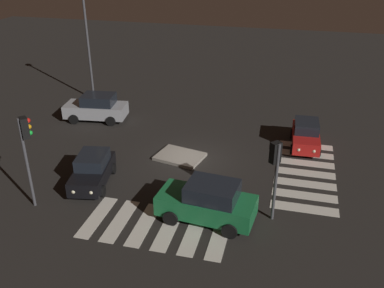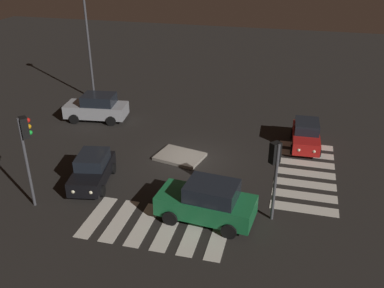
% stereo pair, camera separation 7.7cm
% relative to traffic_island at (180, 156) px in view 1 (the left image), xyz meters
% --- Properties ---
extents(ground_plane, '(80.00, 80.00, 0.00)m').
position_rel_traffic_island_xyz_m(ground_plane, '(0.73, -0.02, -0.09)').
color(ground_plane, black).
extents(traffic_island, '(2.98, 2.48, 0.18)m').
position_rel_traffic_island_xyz_m(traffic_island, '(0.00, 0.00, 0.00)').
color(traffic_island, gray).
rests_on(traffic_island, ground).
extents(car_red, '(1.84, 3.72, 1.60)m').
position_rel_traffic_island_xyz_m(car_red, '(7.02, 3.35, 0.69)').
color(car_red, red).
rests_on(car_red, ground).
extents(car_silver, '(4.43, 2.42, 1.86)m').
position_rel_traffic_island_xyz_m(car_silver, '(-7.16, 4.07, 0.82)').
color(car_silver, '#9EA0A5').
rests_on(car_silver, ground).
extents(car_black, '(2.24, 3.88, 1.61)m').
position_rel_traffic_island_xyz_m(car_black, '(-3.60, -3.81, 0.70)').
color(car_black, black).
rests_on(car_black, ground).
extents(car_green, '(4.56, 2.41, 1.92)m').
position_rel_traffic_island_xyz_m(car_green, '(2.83, -5.41, 0.86)').
color(car_green, '#196B38').
rests_on(car_green, ground).
extents(traffic_light_east, '(0.53, 0.54, 3.81)m').
position_rel_traffic_island_xyz_m(traffic_light_east, '(5.58, -4.54, 2.80)').
color(traffic_light_east, '#47474C').
rests_on(traffic_light_east, ground).
extents(traffic_light_south, '(0.54, 0.54, 4.52)m').
position_rel_traffic_island_xyz_m(traffic_light_south, '(-5.35, -6.26, 3.34)').
color(traffic_light_south, '#47474C').
rests_on(traffic_light_south, ground).
extents(street_lamp, '(0.56, 0.56, 8.17)m').
position_rel_traffic_island_xyz_m(street_lamp, '(-9.28, 7.82, 5.43)').
color(street_lamp, '#47474C').
rests_on(street_lamp, ground).
extents(crosswalk_near, '(6.45, 3.20, 0.02)m').
position_rel_traffic_island_xyz_m(crosswalk_near, '(0.73, -6.51, -0.08)').
color(crosswalk_near, silver).
rests_on(crosswalk_near, ground).
extents(crosswalk_side, '(3.20, 7.60, 0.02)m').
position_rel_traffic_island_xyz_m(crosswalk_side, '(7.11, -0.02, -0.08)').
color(crosswalk_side, silver).
rests_on(crosswalk_side, ground).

